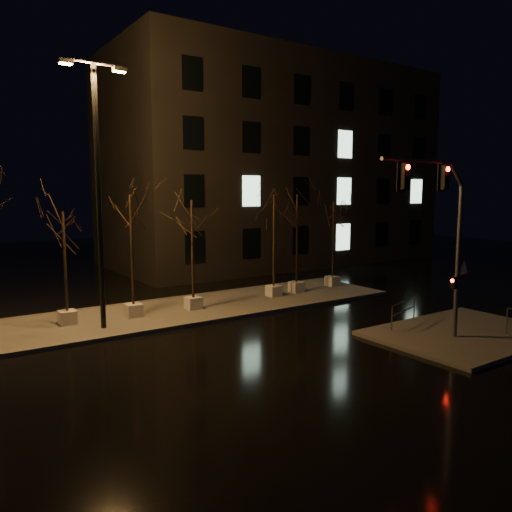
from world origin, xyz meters
TOP-DOWN VIEW (x-y plane):
  - ground at (0.00, 0.00)m, footprint 90.00×90.00m
  - median at (0.00, 6.00)m, footprint 22.00×5.00m
  - sidewalk_corner at (7.50, -3.50)m, footprint 7.00×5.00m
  - building at (14.00, 18.00)m, footprint 25.00×12.00m
  - tree_1 at (-4.77, 6.16)m, footprint 1.80×1.80m
  - tree_2 at (-2.13, 5.83)m, footprint 1.80×1.80m
  - tree_3 at (0.61, 5.64)m, footprint 1.80×1.80m
  - tree_4 at (5.33, 5.90)m, footprint 1.80×1.80m
  - tree_5 at (6.95, 6.08)m, footprint 1.80×1.80m
  - tree_6 at (9.74, 6.31)m, footprint 1.80×1.80m
  - traffic_signal_mast at (5.58, -3.69)m, footprint 5.20×0.37m
  - streetlight_main at (-3.74, 4.78)m, footprint 2.51×0.41m
  - guard_rail_a at (6.35, -1.50)m, footprint 2.16×0.68m

SIDE VIEW (x-z plane):
  - ground at x=0.00m, z-range 0.00..0.00m
  - median at x=0.00m, z-range 0.00..0.15m
  - sidewalk_corner at x=7.50m, z-range 0.00..0.15m
  - guard_rail_a at x=6.35m, z-range 0.30..1.27m
  - tree_1 at x=-4.77m, z-range 1.35..6.00m
  - tree_6 at x=9.74m, z-range 1.41..6.26m
  - tree_3 at x=0.61m, z-range 1.46..6.54m
  - tree_4 at x=5.33m, z-range 1.52..6.81m
  - tree_5 at x=6.95m, z-range 1.52..6.81m
  - tree_2 at x=-2.13m, z-range 1.53..6.84m
  - traffic_signal_mast at x=5.58m, z-range 1.14..7.49m
  - streetlight_main at x=-3.74m, z-range 0.92..10.96m
  - building at x=14.00m, z-range 0.00..15.00m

